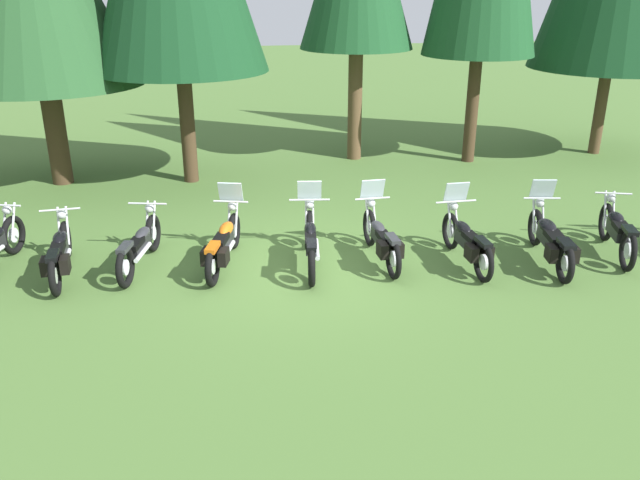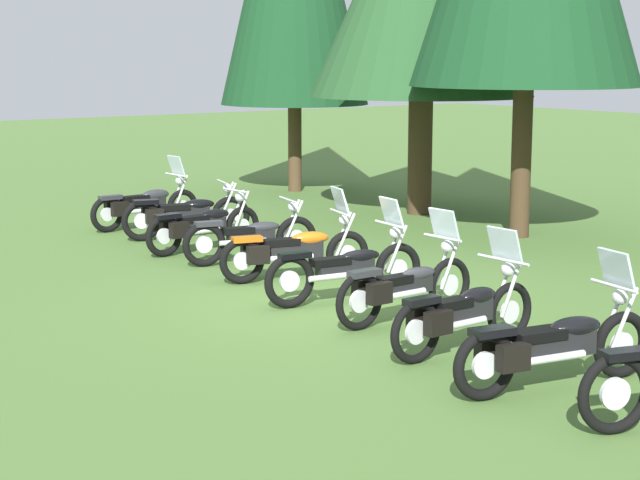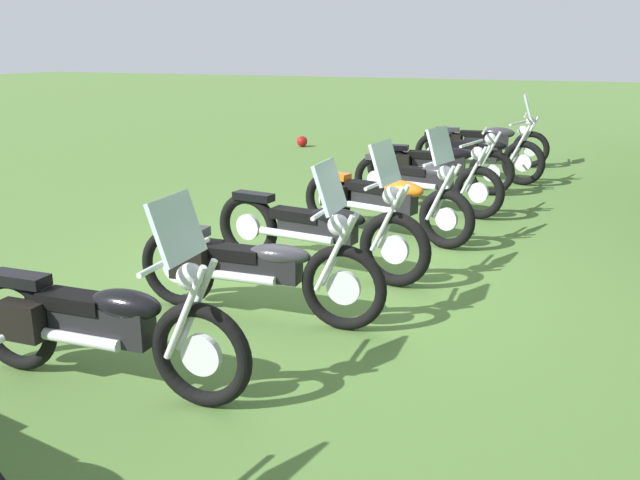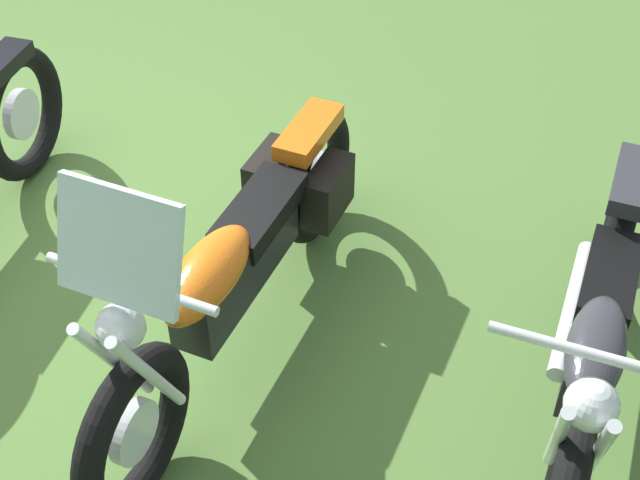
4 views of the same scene
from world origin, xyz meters
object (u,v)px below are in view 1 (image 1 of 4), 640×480
(motorcycle_9, at_px, (617,230))
(motorcycle_4, at_px, (223,242))
(motorcycle_3, at_px, (140,245))
(motorcycle_2, at_px, (60,253))
(motorcycle_5, at_px, (311,240))
(motorcycle_8, at_px, (551,239))
(motorcycle_6, at_px, (382,238))
(motorcycle_7, at_px, (467,240))

(motorcycle_9, bearing_deg, motorcycle_4, 102.23)
(motorcycle_3, bearing_deg, motorcycle_4, -84.46)
(motorcycle_2, distance_m, motorcycle_5, 4.33)
(motorcycle_4, distance_m, motorcycle_8, 5.86)
(motorcycle_5, distance_m, motorcycle_9, 5.69)
(motorcycle_2, bearing_deg, motorcycle_8, -100.06)
(motorcycle_5, bearing_deg, motorcycle_2, 94.80)
(motorcycle_2, xyz_separation_m, motorcycle_9, (9.99, -0.71, 0.03))
(motorcycle_4, xyz_separation_m, motorcycle_8, (5.80, -0.85, 0.01))
(motorcycle_2, bearing_deg, motorcycle_5, -97.03)
(motorcycle_6, distance_m, motorcycle_9, 4.41)
(motorcycle_4, distance_m, motorcycle_6, 2.83)
(motorcycle_8, relative_size, motorcycle_9, 1.12)
(motorcycle_3, bearing_deg, motorcycle_6, -83.12)
(motorcycle_2, relative_size, motorcycle_3, 1.03)
(motorcycle_3, xyz_separation_m, motorcycle_8, (7.26, -1.04, 0.04))
(motorcycle_4, relative_size, motorcycle_6, 1.02)
(motorcycle_4, bearing_deg, motorcycle_5, -81.40)
(motorcycle_6, xyz_separation_m, motorcycle_7, (1.47, -0.39, 0.01))
(motorcycle_3, height_order, motorcycle_4, motorcycle_4)
(motorcycle_3, xyz_separation_m, motorcycle_9, (8.67, -0.86, 0.04))
(motorcycle_5, relative_size, motorcycle_6, 1.08)
(motorcycle_3, xyz_separation_m, motorcycle_6, (4.28, -0.46, 0.03))
(motorcycle_6, xyz_separation_m, motorcycle_8, (2.98, -0.58, 0.01))
(motorcycle_5, bearing_deg, motorcycle_8, -91.27)
(motorcycle_5, relative_size, motorcycle_8, 1.01)
(motorcycle_2, relative_size, motorcycle_9, 1.08)
(motorcycle_8, height_order, motorcycle_9, motorcycle_8)
(motorcycle_6, height_order, motorcycle_7, motorcycle_6)
(motorcycle_2, relative_size, motorcycle_8, 0.96)
(motorcycle_4, relative_size, motorcycle_5, 0.95)
(motorcycle_4, relative_size, motorcycle_7, 1.05)
(motorcycle_3, distance_m, motorcycle_7, 5.82)
(motorcycle_3, relative_size, motorcycle_8, 0.94)
(motorcycle_2, height_order, motorcycle_3, motorcycle_3)
(motorcycle_2, bearing_deg, motorcycle_9, -98.23)
(motorcycle_8, bearing_deg, motorcycle_4, 92.03)
(motorcycle_6, bearing_deg, motorcycle_9, -97.04)
(motorcycle_3, relative_size, motorcycle_7, 1.02)
(motorcycle_4, bearing_deg, motorcycle_9, -80.15)
(motorcycle_5, height_order, motorcycle_9, motorcycle_5)
(motorcycle_2, xyz_separation_m, motorcycle_6, (5.61, -0.31, 0.02))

